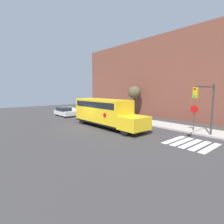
{
  "coord_description": "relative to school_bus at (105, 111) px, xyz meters",
  "views": [
    {
      "loc": [
        16.33,
        -11.17,
        4.12
      ],
      "look_at": [
        1.84,
        1.35,
        1.7
      ],
      "focal_mm": 28.0,
      "sensor_mm": 36.0,
      "label": 1
    }
  ],
  "objects": [
    {
      "name": "sidewalk_strip",
      "position": [
        -1.21,
        5.65,
        -1.67
      ],
      "size": [
        44.0,
        3.0,
        0.15
      ],
      "color": "#B2ADA3",
      "rests_on": "ground"
    },
    {
      "name": "building_backdrop",
      "position": [
        -1.21,
        12.15,
        4.27
      ],
      "size": [
        32.0,
        4.0,
        12.02
      ],
      "color": "brown",
      "rests_on": "ground"
    },
    {
      "name": "tree_near_sidewalk",
      "position": [
        -3.43,
        8.7,
        1.91
      ],
      "size": [
        2.02,
        2.02,
        4.73
      ],
      "color": "#423323",
      "rests_on": "ground"
    },
    {
      "name": "school_bus",
      "position": [
        0.0,
        0.0,
        0.0
      ],
      "size": [
        9.68,
        2.57,
        3.09
      ],
      "color": "yellow",
      "rests_on": "ground"
    },
    {
      "name": "crosswalk_stripes",
      "position": [
        9.21,
        1.15,
        -1.74
      ],
      "size": [
        3.3,
        3.2,
        0.01
      ],
      "color": "white",
      "rests_on": "ground"
    },
    {
      "name": "parked_car",
      "position": [
        -10.6,
        0.2,
        -1.06
      ],
      "size": [
        4.15,
        1.75,
        1.38
      ],
      "color": "silver",
      "rests_on": "ground"
    },
    {
      "name": "ground_plane",
      "position": [
        -1.21,
        -0.85,
        -1.75
      ],
      "size": [
        60.0,
        60.0,
        0.0
      ],
      "primitive_type": "plane",
      "color": "#3A3838"
    },
    {
      "name": "stop_sign",
      "position": [
        7.62,
        5.03,
        0.04
      ],
      "size": [
        0.77,
        0.1,
        2.65
      ],
      "color": "#38383A",
      "rests_on": "ground"
    },
    {
      "name": "traffic_light",
      "position": [
        9.34,
        3.34,
        1.39
      ],
      "size": [
        0.28,
        3.8,
        4.63
      ],
      "color": "#38383A",
      "rests_on": "ground"
    }
  ]
}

